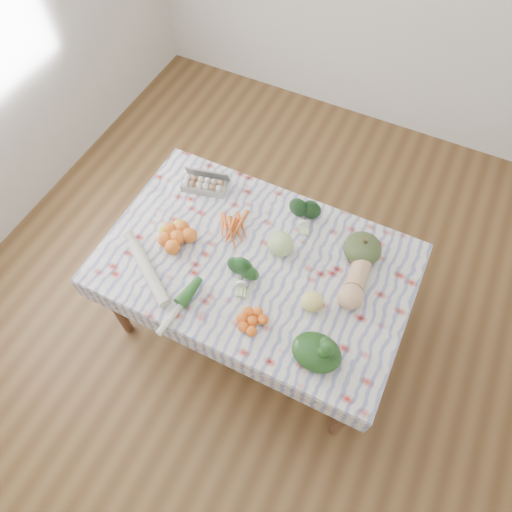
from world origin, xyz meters
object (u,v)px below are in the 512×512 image
(cabbage, at_px, (281,244))
(grapefruit, at_px, (312,302))
(dining_table, at_px, (256,269))
(egg_carton, at_px, (204,186))
(kabocha_squash, at_px, (362,248))
(butternut_squash, at_px, (355,283))

(cabbage, height_order, grapefruit, cabbage)
(cabbage, distance_m, grapefruit, 0.37)
(dining_table, distance_m, grapefruit, 0.41)
(dining_table, bearing_deg, grapefruit, -17.32)
(egg_carton, relative_size, cabbage, 1.91)
(cabbage, bearing_deg, dining_table, -126.85)
(grapefruit, bearing_deg, egg_carton, 153.63)
(dining_table, height_order, egg_carton, egg_carton)
(egg_carton, height_order, kabocha_squash, kabocha_squash)
(kabocha_squash, xyz_separation_m, butternut_squash, (0.04, -0.22, -0.00))
(cabbage, relative_size, butternut_squash, 0.49)
(dining_table, relative_size, cabbage, 11.66)
(dining_table, bearing_deg, cabbage, 53.15)
(cabbage, bearing_deg, kabocha_squash, 22.64)
(dining_table, xyz_separation_m, egg_carton, (-0.50, 0.31, 0.12))
(egg_carton, distance_m, cabbage, 0.62)
(egg_carton, relative_size, kabocha_squash, 1.28)
(cabbage, bearing_deg, grapefruit, -40.02)
(butternut_squash, bearing_deg, cabbage, 170.27)
(egg_carton, distance_m, grapefruit, 0.97)
(egg_carton, distance_m, kabocha_squash, 0.99)
(kabocha_squash, xyz_separation_m, cabbage, (-0.40, -0.17, 0.00))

